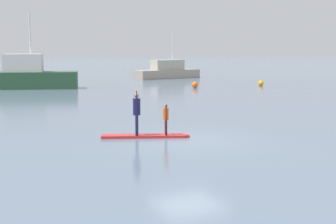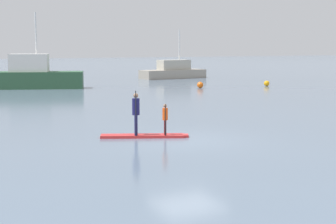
{
  "view_description": "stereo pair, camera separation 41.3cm",
  "coord_description": "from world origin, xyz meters",
  "px_view_note": "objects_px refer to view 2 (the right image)",
  "views": [
    {
      "loc": [
        -9.27,
        -16.17,
        3.42
      ],
      "look_at": [
        0.23,
        2.08,
        0.76
      ],
      "focal_mm": 55.38,
      "sensor_mm": 36.0,
      "label": 1
    },
    {
      "loc": [
        -8.9,
        -16.36,
        3.42
      ],
      "look_at": [
        0.23,
        2.08,
        0.76
      ],
      "focal_mm": 55.38,
      "sensor_mm": 36.0,
      "label": 2
    }
  ],
  "objects_px": {
    "motor_boat_small_navy": "(173,72)",
    "mooring_buoy_mid": "(267,83)",
    "fishing_boat_white_large": "(31,76)",
    "paddleboard_near": "(144,136)",
    "mooring_buoy_near": "(200,85)",
    "paddler_adult": "(136,111)",
    "paddler_child_solo": "(165,117)"
  },
  "relations": [
    {
      "from": "motor_boat_small_navy",
      "to": "mooring_buoy_mid",
      "type": "relative_size",
      "value": 15.35
    },
    {
      "from": "fishing_boat_white_large",
      "to": "motor_boat_small_navy",
      "type": "height_order",
      "value": "fishing_boat_white_large"
    },
    {
      "from": "paddleboard_near",
      "to": "motor_boat_small_navy",
      "type": "relative_size",
      "value": 0.45
    },
    {
      "from": "paddleboard_near",
      "to": "mooring_buoy_near",
      "type": "relative_size",
      "value": 6.29
    },
    {
      "from": "paddler_adult",
      "to": "fishing_boat_white_large",
      "type": "height_order",
      "value": "fishing_boat_white_large"
    },
    {
      "from": "paddleboard_near",
      "to": "mooring_buoy_mid",
      "type": "height_order",
      "value": "mooring_buoy_mid"
    },
    {
      "from": "paddler_adult",
      "to": "paddler_child_solo",
      "type": "xyz_separation_m",
      "value": [
        0.99,
        -0.44,
        -0.25
      ]
    },
    {
      "from": "paddleboard_near",
      "to": "fishing_boat_white_large",
      "type": "xyz_separation_m",
      "value": [
        0.78,
        24.16,
        0.95
      ]
    },
    {
      "from": "paddleboard_near",
      "to": "paddler_child_solo",
      "type": "relative_size",
      "value": 2.75
    },
    {
      "from": "paddleboard_near",
      "to": "paddler_adult",
      "type": "relative_size",
      "value": 1.91
    },
    {
      "from": "paddler_child_solo",
      "to": "mooring_buoy_near",
      "type": "xyz_separation_m",
      "value": [
        12.37,
        18.89,
        -0.49
      ]
    },
    {
      "from": "fishing_boat_white_large",
      "to": "mooring_buoy_near",
      "type": "distance_m",
      "value": 13.53
    },
    {
      "from": "paddler_child_solo",
      "to": "fishing_boat_white_large",
      "type": "xyz_separation_m",
      "value": [
        0.07,
        24.48,
        0.26
      ]
    },
    {
      "from": "paddler_child_solo",
      "to": "fishing_boat_white_large",
      "type": "bearing_deg",
      "value": 89.84
    },
    {
      "from": "paddleboard_near",
      "to": "paddler_adult",
      "type": "xyz_separation_m",
      "value": [
        -0.28,
        0.12,
        0.95
      ]
    },
    {
      "from": "paddler_adult",
      "to": "mooring_buoy_mid",
      "type": "distance_m",
      "value": 26.24
    },
    {
      "from": "paddler_adult",
      "to": "mooring_buoy_near",
      "type": "relative_size",
      "value": 3.29
    },
    {
      "from": "fishing_boat_white_large",
      "to": "paddleboard_near",
      "type": "bearing_deg",
      "value": -91.85
    },
    {
      "from": "paddleboard_near",
      "to": "fishing_boat_white_large",
      "type": "bearing_deg",
      "value": 88.15
    },
    {
      "from": "paddleboard_near",
      "to": "paddler_adult",
      "type": "distance_m",
      "value": 0.99
    },
    {
      "from": "paddleboard_near",
      "to": "motor_boat_small_navy",
      "type": "height_order",
      "value": "motor_boat_small_navy"
    },
    {
      "from": "fishing_boat_white_large",
      "to": "mooring_buoy_mid",
      "type": "bearing_deg",
      "value": -19.15
    },
    {
      "from": "paddler_adult",
      "to": "motor_boat_small_navy",
      "type": "relative_size",
      "value": 0.23
    },
    {
      "from": "mooring_buoy_near",
      "to": "mooring_buoy_mid",
      "type": "relative_size",
      "value": 1.09
    },
    {
      "from": "paddler_adult",
      "to": "mooring_buoy_near",
      "type": "distance_m",
      "value": 22.79
    },
    {
      "from": "motor_boat_small_navy",
      "to": "mooring_buoy_mid",
      "type": "height_order",
      "value": "motor_boat_small_navy"
    },
    {
      "from": "fishing_boat_white_large",
      "to": "motor_boat_small_navy",
      "type": "distance_m",
      "value": 17.2
    },
    {
      "from": "paddler_adult",
      "to": "paddler_child_solo",
      "type": "distance_m",
      "value": 1.12
    },
    {
      "from": "mooring_buoy_near",
      "to": "mooring_buoy_mid",
      "type": "height_order",
      "value": "mooring_buoy_near"
    },
    {
      "from": "paddler_adult",
      "to": "fishing_boat_white_large",
      "type": "bearing_deg",
      "value": 87.46
    },
    {
      "from": "paddler_adult",
      "to": "motor_boat_small_navy",
      "type": "bearing_deg",
      "value": 60.79
    },
    {
      "from": "paddleboard_near",
      "to": "mooring_buoy_mid",
      "type": "relative_size",
      "value": 6.84
    }
  ]
}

